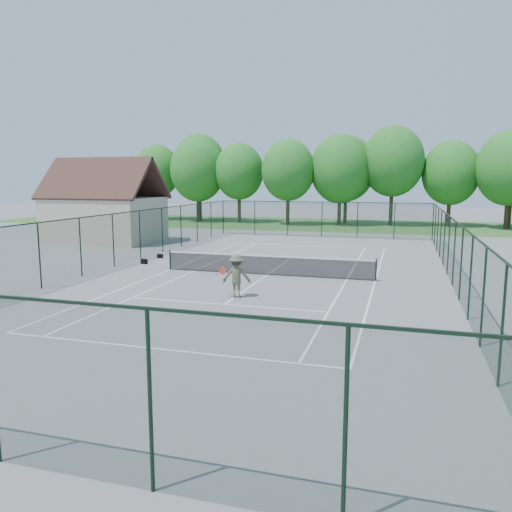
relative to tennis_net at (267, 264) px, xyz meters
name	(u,v)px	position (x,y,z in m)	size (l,w,h in m)	color
ground	(267,275)	(0.00, 0.00, -0.58)	(140.00, 140.00, 0.00)	gray
grass_far	(339,225)	(0.00, 30.00, -0.57)	(80.00, 16.00, 0.01)	#3B6C2C
court_lines	(267,275)	(0.00, 0.00, -0.57)	(11.05, 23.85, 0.01)	white
tennis_net	(267,264)	(0.00, 0.00, 0.00)	(11.08, 0.08, 1.10)	black
fence_enclosure	(267,245)	(0.00, 0.00, 0.98)	(18.05, 36.05, 3.02)	#193924
utility_building	(105,202)	(-16.00, 10.00, 2.54)	(8.60, 6.27, 6.63)	beige
tree_line_far	(340,169)	(0.00, 30.00, 5.42)	(39.40, 6.40, 9.70)	#422D1F
sports_bag_a	(144,261)	(-7.84, 1.31, -0.43)	(0.37, 0.22, 0.29)	black
sports_bag_b	(160,256)	(-7.94, 3.53, -0.45)	(0.33, 0.20, 0.26)	black
tennis_player	(237,276)	(0.06, -5.08, 0.34)	(1.85, 0.92, 1.83)	#54583E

